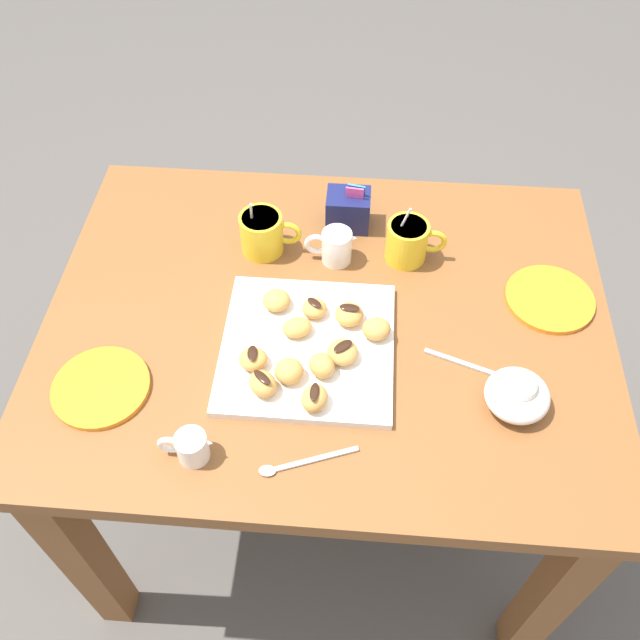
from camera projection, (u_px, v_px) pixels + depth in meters
The scene contains 30 objects.
ground_plane at pixel (325, 487), 1.87m from camera, with size 8.00×8.00×0.00m, color #514C47.
dining_table at pixel (327, 357), 1.39m from camera, with size 1.07×0.82×0.74m.
pastry_plate_square at pixel (307, 347), 1.24m from camera, with size 0.31×0.31×0.02m, color white.
coffee_mug_yellow_left at pixel (263, 232), 1.37m from camera, with size 0.12×0.09×0.13m.
coffee_mug_yellow_right at pixel (408, 240), 1.35m from camera, with size 0.12×0.08×0.13m.
cream_pitcher_white at pixel (336, 245), 1.35m from camera, with size 0.10×0.06×0.07m.
sugar_caddy at pixel (348, 210), 1.42m from camera, with size 0.09×0.07×0.11m.
ice_cream_bowl at pixel (518, 394), 1.14m from camera, with size 0.11×0.11×0.08m.
chocolate_sauce_pitcher at pixel (191, 446), 1.09m from camera, with size 0.09×0.05×0.06m.
saucer_orange_left at pixel (101, 387), 1.19m from camera, with size 0.17×0.17×0.01m, color orange.
saucer_orange_right at pixel (550, 299), 1.31m from camera, with size 0.17×0.17×0.01m, color orange.
loose_spoon_near_saucer at pixel (296, 464), 1.10m from camera, with size 0.16×0.07×0.01m.
loose_spoon_by_plate at pixel (479, 369), 1.21m from camera, with size 0.16×0.06×0.01m.
beignet_0 at pixel (263, 384), 1.15m from camera, with size 0.06×0.04×0.04m, color #D19347.
chocolate_drizzle_0 at pixel (262, 377), 1.14m from camera, with size 0.04×0.02×0.01m, color black.
beignet_1 at pixel (343, 352), 1.20m from camera, with size 0.05×0.05×0.03m, color #D19347.
chocolate_drizzle_1 at pixel (343, 346), 1.18m from camera, with size 0.04×0.02×0.01m, color black.
beignet_2 at pixel (276, 300), 1.28m from camera, with size 0.05×0.05×0.03m, color #D19347.
beignet_3 at pixel (289, 371), 1.17m from camera, with size 0.05×0.05×0.04m, color #D19347.
beignet_4 at pixel (314, 308), 1.26m from camera, with size 0.05×0.05×0.03m, color #D19347.
chocolate_drizzle_4 at pixel (314, 303), 1.25m from camera, with size 0.03×0.02×0.01m, color black.
beignet_5 at pixel (315, 398), 1.14m from camera, with size 0.05×0.04×0.04m, color #D19347.
chocolate_drizzle_5 at pixel (314, 392), 1.12m from camera, with size 0.04×0.02×0.01m, color black.
beignet_6 at pixel (297, 328), 1.24m from camera, with size 0.04×0.06×0.03m, color #D19347.
beignet_7 at pixel (349, 314), 1.25m from camera, with size 0.05×0.05×0.04m, color #D19347.
chocolate_drizzle_7 at pixel (350, 308), 1.24m from camera, with size 0.04×0.02×0.01m, color black.
beignet_8 at pixel (376, 329), 1.23m from camera, with size 0.05×0.05×0.04m, color #D19347.
beignet_9 at pixel (320, 365), 1.18m from camera, with size 0.04×0.05×0.04m, color #D19347.
beignet_10 at pixel (253, 359), 1.19m from camera, with size 0.05×0.05×0.03m, color #D19347.
chocolate_drizzle_10 at pixel (252, 353), 1.18m from camera, with size 0.03×0.02×0.01m, color black.
Camera 1 is at (0.05, -0.81, 1.75)m, focal length 38.26 mm.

